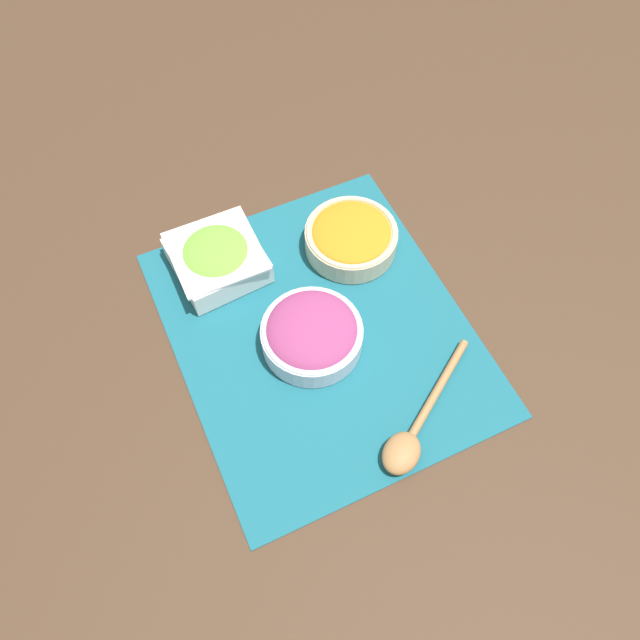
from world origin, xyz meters
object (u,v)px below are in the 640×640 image
object	(u,v)px
onion_bowl	(312,333)
lettuce_bowl	(217,258)
wooden_spoon	(411,437)
carrot_bowl	(351,237)

from	to	relation	value
onion_bowl	lettuce_bowl	size ratio (longest dim) A/B	1.06
onion_bowl	wooden_spoon	size ratio (longest dim) A/B	0.71
onion_bowl	wooden_spoon	bearing A→B (deg)	16.88
lettuce_bowl	carrot_bowl	distance (m)	0.21
lettuce_bowl	wooden_spoon	bearing A→B (deg)	19.93
lettuce_bowl	carrot_bowl	size ratio (longest dim) A/B	0.95
onion_bowl	carrot_bowl	size ratio (longest dim) A/B	1.01
carrot_bowl	wooden_spoon	world-z (taller)	carrot_bowl
onion_bowl	lettuce_bowl	bearing A→B (deg)	-157.01
onion_bowl	carrot_bowl	xyz separation A→B (m)	(-0.13, 0.13, -0.00)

